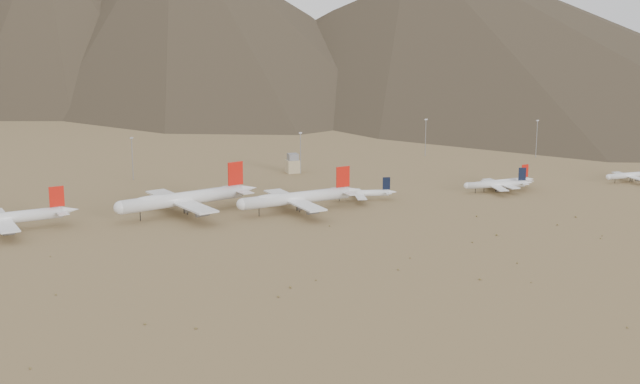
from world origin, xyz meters
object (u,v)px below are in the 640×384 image
object	(u,v)px
widebody_centre	(183,199)
widebody_east	(297,198)
widebody_west	(4,218)
narrowbody_a	(361,193)
control_tower	(293,164)
narrowbody_b	(497,184)

from	to	relation	value
widebody_centre	widebody_east	bearing A→B (deg)	-29.38
widebody_west	narrowbody_a	xyz separation A→B (m)	(180.61, 6.74, -2.56)
widebody_east	control_tower	size ratio (longest dim) A/B	5.86
widebody_west	widebody_centre	xyz separation A→B (m)	(84.89, 6.81, 1.53)
widebody_centre	control_tower	distance (m)	119.88
narrowbody_a	narrowbody_b	distance (m)	79.80
narrowbody_a	narrowbody_b	world-z (taller)	narrowbody_b
widebody_east	narrowbody_a	distance (m)	42.52
narrowbody_a	narrowbody_b	bearing A→B (deg)	9.06
widebody_east	narrowbody_a	world-z (taller)	widebody_east
widebody_centre	narrowbody_a	distance (m)	95.81
widebody_centre	widebody_east	world-z (taller)	widebody_centre
widebody_centre	narrowbody_b	distance (m)	175.47
widebody_centre	narrowbody_b	xyz separation A→B (m)	(175.36, -5.04, -3.79)
widebody_east	control_tower	world-z (taller)	widebody_east
widebody_east	widebody_centre	bearing A→B (deg)	157.94
widebody_west	narrowbody_b	distance (m)	260.27
widebody_west	narrowbody_a	distance (m)	180.76
narrowbody_b	control_tower	xyz separation A→B (m)	(-91.48, 90.64, 0.97)
narrowbody_a	widebody_centre	bearing A→B (deg)	-167.40
widebody_west	widebody_centre	distance (m)	85.18
widebody_centre	widebody_east	size ratio (longest dim) A/B	1.10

